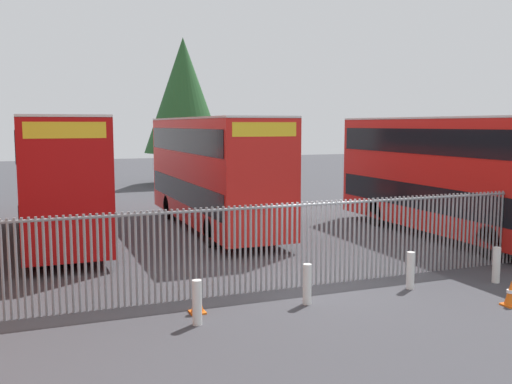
% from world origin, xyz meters
% --- Properties ---
extents(ground_plane, '(100.00, 100.00, 0.00)m').
position_xyz_m(ground_plane, '(0.00, 8.00, 0.00)').
color(ground_plane, '#3D3D42').
extents(palisade_fence, '(14.73, 0.14, 2.35)m').
position_xyz_m(palisade_fence, '(-0.32, 0.00, 1.18)').
color(palisade_fence, gray).
rests_on(palisade_fence, ground).
extents(double_decker_bus_near_gate, '(2.54, 10.81, 4.42)m').
position_xyz_m(double_decker_bus_near_gate, '(7.57, 3.89, 2.42)').
color(double_decker_bus_near_gate, red).
rests_on(double_decker_bus_near_gate, ground).
extents(double_decker_bus_behind_fence_left, '(2.54, 10.81, 4.42)m').
position_xyz_m(double_decker_bus_behind_fence_left, '(0.04, 8.78, 2.42)').
color(double_decker_bus_behind_fence_left, red).
rests_on(double_decker_bus_behind_fence_left, ground).
extents(double_decker_bus_behind_fence_right, '(2.54, 10.81, 4.42)m').
position_xyz_m(double_decker_bus_behind_fence_right, '(-5.78, 8.63, 2.42)').
color(double_decker_bus_behind_fence_right, '#B70C0C').
rests_on(double_decker_bus_behind_fence_right, ground).
extents(bollard_near_left, '(0.20, 0.20, 0.95)m').
position_xyz_m(bollard_near_left, '(-3.59, -1.74, 0.47)').
color(bollard_near_left, silver).
rests_on(bollard_near_left, ground).
extents(bollard_center_front, '(0.20, 0.20, 0.95)m').
position_xyz_m(bollard_center_front, '(-0.85, -1.36, 0.47)').
color(bollard_center_front, silver).
rests_on(bollard_center_front, ground).
extents(bollard_near_right, '(0.20, 0.20, 0.95)m').
position_xyz_m(bollard_near_right, '(2.15, -1.20, 0.47)').
color(bollard_near_right, silver).
rests_on(bollard_near_right, ground).
extents(bollard_far_right, '(0.20, 0.20, 0.95)m').
position_xyz_m(bollard_far_right, '(4.61, -1.56, 0.47)').
color(bollard_far_right, silver).
rests_on(bollard_far_right, ground).
extents(traffic_cone_by_gate, '(0.34, 0.34, 0.59)m').
position_xyz_m(traffic_cone_by_gate, '(3.44, -3.20, 0.29)').
color(traffic_cone_by_gate, orange).
rests_on(traffic_cone_by_gate, ground).
extents(traffic_cone_mid_forecourt, '(0.34, 0.34, 0.59)m').
position_xyz_m(traffic_cone_mid_forecourt, '(-3.39, -1.03, 0.29)').
color(traffic_cone_mid_forecourt, orange).
rests_on(traffic_cone_mid_forecourt, ground).
extents(tree_tall_back, '(5.50, 5.50, 10.08)m').
position_xyz_m(tree_tall_back, '(3.39, 26.11, 6.14)').
color(tree_tall_back, '#4C3823').
rests_on(tree_tall_back, ground).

